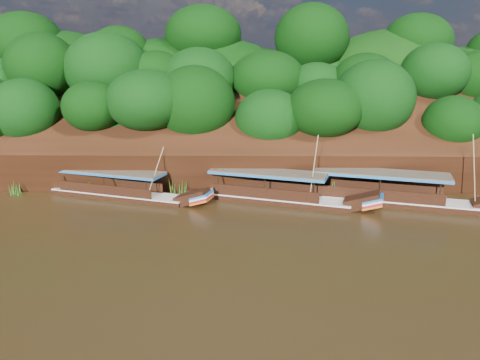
# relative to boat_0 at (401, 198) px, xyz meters

# --- Properties ---
(ground) EXTENTS (160.00, 160.00, 0.00)m
(ground) POSITION_rel_boat_0_xyz_m (-12.14, -6.74, -0.59)
(ground) COLOR black
(ground) RESTS_ON ground
(riverbank) EXTENTS (120.00, 30.06, 19.40)m
(riverbank) POSITION_rel_boat_0_xyz_m (-12.16, 15.99, 1.30)
(riverbank) COLOR black
(riverbank) RESTS_ON ground
(boat_0) EXTENTS (16.09, 6.50, 6.68)m
(boat_0) POSITION_rel_boat_0_xyz_m (0.00, 0.00, 0.00)
(boat_0) COLOR black
(boat_0) RESTS_ON ground
(boat_1) EXTENTS (14.51, 6.34, 6.36)m
(boat_1) POSITION_rel_boat_0_xyz_m (-9.28, 0.45, -0.02)
(boat_1) COLOR black
(boat_1) RESTS_ON ground
(boat_2) EXTENTS (14.44, 6.20, 4.97)m
(boat_2) POSITION_rel_boat_0_xyz_m (-22.68, 1.49, -0.07)
(boat_2) COLOR black
(boat_2) RESTS_ON ground
(reeds) EXTENTS (50.20, 2.08, 2.12)m
(reeds) POSITION_rel_boat_0_xyz_m (-14.59, 2.74, 0.29)
(reeds) COLOR #28681A
(reeds) RESTS_ON ground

